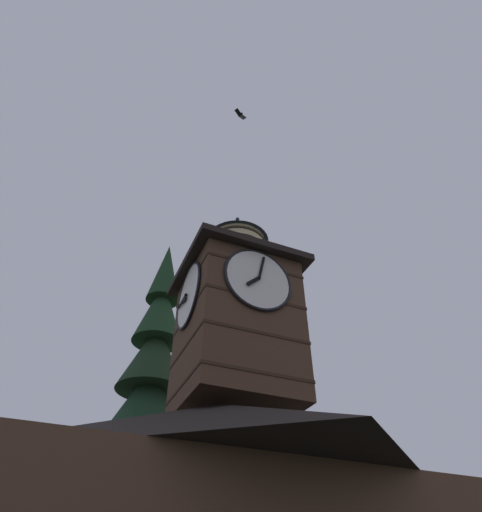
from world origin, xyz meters
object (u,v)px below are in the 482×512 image
Objects in this scene: flying_bird_high at (240,115)px; moon at (219,481)px; clock_tower at (236,315)px; pine_tree_behind at (143,438)px.

moon is at bearing -109.86° from flying_bird_high.
moon is 40.37m from flying_bird_high.
pine_tree_behind reaches higher than clock_tower.
clock_tower is at bearing -108.28° from flying_bird_high.
moon is at bearing -115.81° from pine_tree_behind.
pine_tree_behind is at bearing -82.99° from flying_bird_high.
flying_bird_high is at bearing 97.01° from pine_tree_behind.
flying_bird_high reaches higher than moon.
pine_tree_behind is 14.42m from flying_bird_high.
clock_tower is at bearing 102.75° from pine_tree_behind.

